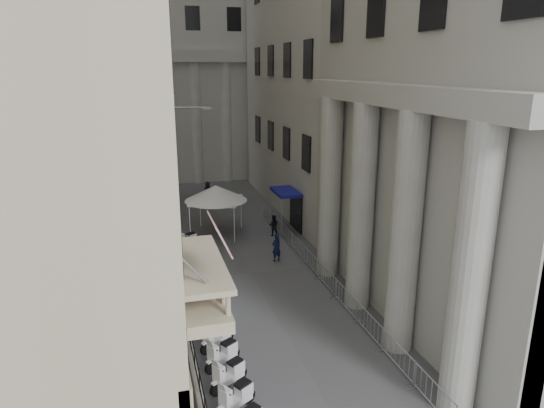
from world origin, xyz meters
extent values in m
cube|color=beige|center=(0.00, 48.00, 15.00)|extent=(22.00, 10.00, 30.00)
cylinder|color=white|center=(-2.79, 25.70, 1.21)|extent=(0.06, 0.06, 2.41)
cylinder|color=white|center=(0.29, 25.70, 1.21)|extent=(0.06, 0.06, 2.41)
cylinder|color=white|center=(-2.79, 28.77, 1.21)|extent=(0.06, 0.06, 2.41)
cylinder|color=white|center=(0.29, 28.77, 1.21)|extent=(0.06, 0.06, 2.41)
cube|color=white|center=(-1.25, 27.23, 2.47)|extent=(3.29, 3.29, 0.13)
cone|color=white|center=(-1.25, 27.23, 3.02)|extent=(4.39, 4.39, 1.10)
cylinder|color=gray|center=(-3.77, 26.75, 4.47)|extent=(0.16, 0.16, 8.95)
cylinder|color=gray|center=(-2.45, 26.51, 8.95)|extent=(2.66, 0.60, 0.12)
cube|color=gray|center=(-1.24, 26.29, 8.89)|extent=(0.59, 0.34, 0.17)
cube|color=black|center=(-4.20, 13.64, 0.97)|extent=(0.34, 0.94, 1.95)
cube|color=#19E54C|center=(-4.05, 13.65, 1.19)|extent=(0.09, 0.70, 1.08)
imported|color=black|center=(1.90, 20.54, 0.87)|extent=(0.74, 0.62, 1.74)
imported|color=black|center=(2.99, 25.06, 0.76)|extent=(0.89, 0.78, 1.53)
imported|color=black|center=(-0.09, 36.00, 0.83)|extent=(0.91, 0.69, 1.66)
camera|label=1|loc=(-5.74, -6.19, 11.49)|focal=32.00mm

